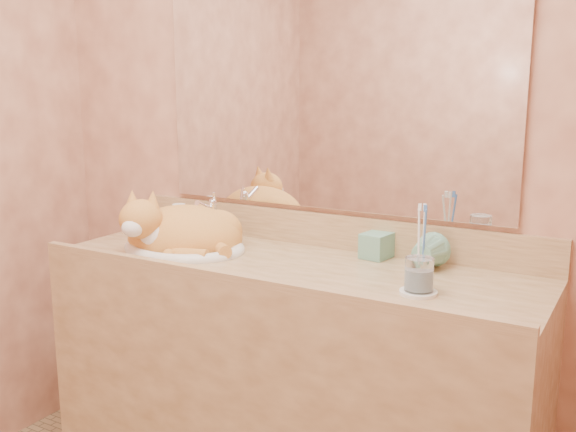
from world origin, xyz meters
The scene contains 12 objects.
wall_back centered at (0.00, 1.00, 1.25)m, with size 2.40×0.02×2.50m, color #995B45.
vanity_counter centered at (0.00, 0.72, 0.42)m, with size 1.60×0.55×0.85m, color olive, non-canonical shape.
mirror centered at (0.00, 0.99, 1.39)m, with size 1.30×0.02×0.80m, color white.
sink_basin centered at (-0.41, 0.70, 0.92)m, with size 0.44×0.37×0.14m, color white, non-canonical shape.
faucet centered at (-0.41, 0.87, 0.93)m, with size 0.04×0.12×0.16m, color white, non-canonical shape.
cat centered at (-0.43, 0.70, 0.92)m, with size 0.41×0.34×0.22m, color #C2752C, non-canonical shape.
soap_dispenser centered at (0.21, 0.89, 0.94)m, with size 0.08×0.09×0.19m, color #67A48B.
toothbrush_cup centered at (0.40, 0.83, 0.90)m, with size 0.11×0.11×0.10m, color #67A48B.
toothbrushes centered at (0.40, 0.83, 0.98)m, with size 0.04×0.04×0.22m, color white, non-canonical shape.
saucer centered at (0.46, 0.64, 0.85)m, with size 0.10×0.10×0.01m, color white.
water_glass centered at (0.46, 0.64, 0.91)m, with size 0.08×0.08×0.09m, color white.
lotion_bottle centered at (-0.57, 0.88, 0.91)m, with size 0.05×0.05×0.12m, color white.
Camera 1 is at (0.99, -0.99, 1.41)m, focal length 40.00 mm.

